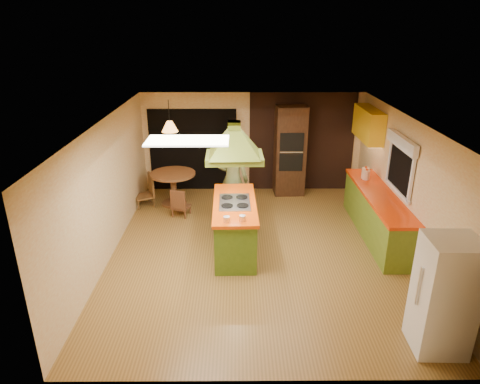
{
  "coord_description": "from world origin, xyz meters",
  "views": [
    {
      "loc": [
        -0.37,
        -7.25,
        4.1
      ],
      "look_at": [
        -0.33,
        0.12,
        1.15
      ],
      "focal_mm": 32.0,
      "sensor_mm": 36.0,
      "label": 1
    }
  ],
  "objects_px": {
    "kitchen_island": "(235,226)",
    "canister_large": "(365,173)",
    "refrigerator": "(444,296)",
    "wall_oven": "(290,151)",
    "man": "(233,180)",
    "dining_table": "(173,182)"
  },
  "relations": [
    {
      "from": "refrigerator",
      "to": "canister_large",
      "type": "relative_size",
      "value": 6.91
    },
    {
      "from": "kitchen_island",
      "to": "refrigerator",
      "type": "bearing_deg",
      "value": -45.72
    },
    {
      "from": "kitchen_island",
      "to": "wall_oven",
      "type": "height_order",
      "value": "wall_oven"
    },
    {
      "from": "kitchen_island",
      "to": "wall_oven",
      "type": "xyz_separation_m",
      "value": [
        1.35,
        2.93,
        0.62
      ]
    },
    {
      "from": "wall_oven",
      "to": "canister_large",
      "type": "xyz_separation_m",
      "value": [
        1.47,
        -1.47,
        -0.08
      ]
    },
    {
      "from": "man",
      "to": "dining_table",
      "type": "bearing_deg",
      "value": -17.94
    },
    {
      "from": "man",
      "to": "wall_oven",
      "type": "height_order",
      "value": "wall_oven"
    },
    {
      "from": "refrigerator",
      "to": "dining_table",
      "type": "height_order",
      "value": "refrigerator"
    },
    {
      "from": "kitchen_island",
      "to": "canister_large",
      "type": "height_order",
      "value": "canister_large"
    },
    {
      "from": "refrigerator",
      "to": "wall_oven",
      "type": "xyz_separation_m",
      "value": [
        -1.37,
        5.6,
        0.3
      ]
    },
    {
      "from": "wall_oven",
      "to": "canister_large",
      "type": "height_order",
      "value": "wall_oven"
    },
    {
      "from": "man",
      "to": "canister_large",
      "type": "distance_m",
      "value": 2.88
    },
    {
      "from": "kitchen_island",
      "to": "dining_table",
      "type": "xyz_separation_m",
      "value": [
        -1.47,
        2.2,
        0.06
      ]
    },
    {
      "from": "wall_oven",
      "to": "canister_large",
      "type": "distance_m",
      "value": 2.08
    },
    {
      "from": "dining_table",
      "to": "canister_large",
      "type": "relative_size",
      "value": 4.52
    },
    {
      "from": "man",
      "to": "canister_large",
      "type": "relative_size",
      "value": 8.0
    },
    {
      "from": "kitchen_island",
      "to": "canister_large",
      "type": "bearing_deg",
      "value": 26.06
    },
    {
      "from": "canister_large",
      "to": "wall_oven",
      "type": "bearing_deg",
      "value": 135.12
    },
    {
      "from": "wall_oven",
      "to": "dining_table",
      "type": "xyz_separation_m",
      "value": [
        -2.82,
        -0.73,
        -0.56
      ]
    },
    {
      "from": "kitchen_island",
      "to": "dining_table",
      "type": "distance_m",
      "value": 2.65
    },
    {
      "from": "refrigerator",
      "to": "dining_table",
      "type": "xyz_separation_m",
      "value": [
        -4.19,
        4.87,
        -0.25
      ]
    },
    {
      "from": "dining_table",
      "to": "kitchen_island",
      "type": "bearing_deg",
      "value": -56.35
    }
  ]
}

